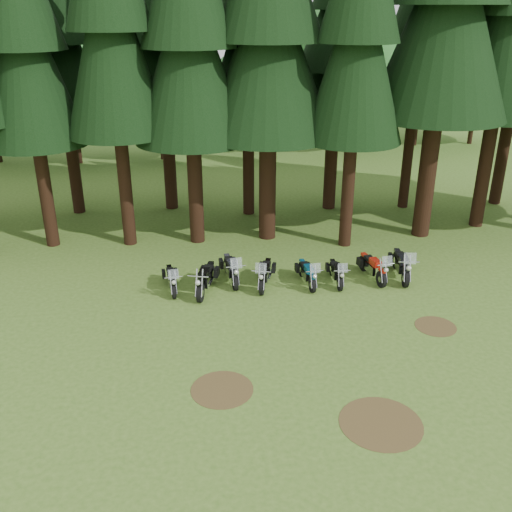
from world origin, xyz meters
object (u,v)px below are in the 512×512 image
Objects in this scene: motorcycle_0 at (171,280)px; motorcycle_2 at (231,270)px; motorcycle_6 at (373,268)px; motorcycle_5 at (336,273)px; motorcycle_4 at (307,274)px; motorcycle_1 at (206,279)px; motorcycle_3 at (265,274)px; motorcycle_7 at (401,265)px.

motorcycle_2 is at bearing 5.20° from motorcycle_0.
motorcycle_6 is at bearing -11.30° from motorcycle_2.
motorcycle_4 is at bearing -179.79° from motorcycle_5.
motorcycle_3 reaches higher than motorcycle_1.
motorcycle_7 is at bearing -9.36° from motorcycle_6.
motorcycle_2 is (2.33, 0.47, 0.06)m from motorcycle_0.
motorcycle_2 is 5.64m from motorcycle_6.
motorcycle_2 is at bearing 166.33° from motorcycle_6.
motorcycle_2 is 1.05× the size of motorcycle_3.
motorcycle_7 is at bearing 5.23° from motorcycle_5.
motorcycle_1 is 1.03× the size of motorcycle_6.
motorcycle_5 is at bearing 14.05° from motorcycle_3.
motorcycle_7 is (6.78, -0.58, 0.03)m from motorcycle_2.
motorcycle_3 is 0.98× the size of motorcycle_6.
motorcycle_4 is at bearing 13.45° from motorcycle_3.
motorcycle_3 is at bearing 172.38° from motorcycle_4.
motorcycle_4 is 1.06× the size of motorcycle_5.
motorcycle_3 reaches higher than motorcycle_4.
motorcycle_2 is at bearing 52.59° from motorcycle_1.
motorcycle_3 is 1.65m from motorcycle_4.
motorcycle_2 reaches higher than motorcycle_0.
motorcycle_4 is at bearing -8.43° from motorcycle_0.
motorcycle_4 is 2.69m from motorcycle_6.
motorcycle_2 is 1.39m from motorcycle_3.
motorcycle_7 is (1.17, -0.03, 0.05)m from motorcycle_6.
motorcycle_2 is 3.00m from motorcycle_4.
motorcycle_3 is (2.31, 0.19, -0.02)m from motorcycle_1.
motorcycle_4 is 0.84× the size of motorcycle_7.
motorcycle_6 is (1.53, 0.16, 0.06)m from motorcycle_5.
motorcycle_2 is 1.03× the size of motorcycle_6.
motorcycle_1 is 7.82m from motorcycle_7.
motorcycle_4 is (2.92, -0.67, -0.05)m from motorcycle_2.
motorcycle_5 is at bearing -6.15° from motorcycle_4.
motorcycle_7 is at bearing 17.94° from motorcycle_1.
motorcycle_7 is (7.81, 0.17, 0.03)m from motorcycle_1.
motorcycle_5 is (1.15, -0.04, -0.02)m from motorcycle_4.
motorcycle_2 is 1.11× the size of motorcycle_4.
motorcycle_2 is 1.18× the size of motorcycle_5.
motorcycle_1 is 2.32m from motorcycle_3.
motorcycle_3 is at bearing 21.30° from motorcycle_1.
motorcycle_7 is at bearing -10.56° from motorcycle_2.
motorcycle_6 is 0.91× the size of motorcycle_7.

